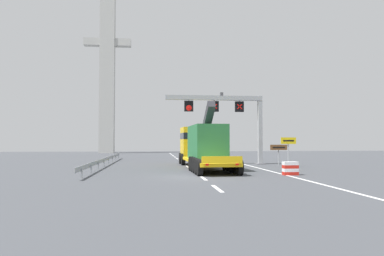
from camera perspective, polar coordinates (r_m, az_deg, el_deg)
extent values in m
plane|color=#424449|center=(23.03, 0.43, -7.85)|extent=(112.00, 112.00, 0.00)
cube|color=silver|center=(17.19, 4.12, -9.77)|extent=(0.20, 2.60, 0.01)
cube|color=silver|center=(21.92, 1.83, -8.12)|extent=(0.20, 2.60, 0.01)
cube|color=silver|center=(26.69, 0.36, -7.05)|extent=(0.20, 2.60, 0.01)
cube|color=silver|center=(31.48, -0.66, -6.30)|extent=(0.20, 2.60, 0.01)
cube|color=silver|center=(36.28, -1.41, -5.75)|extent=(0.20, 2.60, 0.01)
cube|color=silver|center=(41.09, -1.98, -5.33)|extent=(0.20, 2.60, 0.01)
cube|color=silver|center=(45.90, -2.43, -4.99)|extent=(0.20, 2.60, 0.01)
cube|color=silver|center=(50.72, -2.80, -4.72)|extent=(0.20, 2.60, 0.01)
cube|color=silver|center=(55.54, -3.10, -4.50)|extent=(0.20, 2.60, 0.01)
cube|color=silver|center=(60.36, -3.35, -4.31)|extent=(0.20, 2.60, 0.01)
cube|color=silver|center=(65.18, -3.57, -4.15)|extent=(0.20, 2.60, 0.01)
cube|color=silver|center=(35.94, 8.08, -5.76)|extent=(0.20, 63.00, 0.01)
cube|color=#9EA0A5|center=(35.56, 10.98, -0.32)|extent=(0.40, 0.40, 6.79)
cube|color=slate|center=(35.62, 11.01, -5.72)|extent=(0.90, 0.90, 0.08)
cube|color=#9EA0A5|center=(34.72, 3.63, 4.89)|extent=(9.62, 0.44, 0.44)
cube|color=#4C4C51|center=(34.90, 4.81, 5.52)|extent=(0.28, 0.40, 0.28)
cube|color=black|center=(35.15, 7.69, 3.45)|extent=(0.86, 0.24, 1.04)
cube|color=#9EA0A5|center=(35.21, 7.69, 4.37)|extent=(0.08, 0.08, 0.16)
cube|color=red|center=(35.02, 7.74, 3.47)|extent=(0.53, 0.02, 0.53)
cube|color=red|center=(35.02, 7.74, 3.47)|extent=(0.53, 0.02, 0.53)
cube|color=black|center=(34.63, 3.63, 3.51)|extent=(0.86, 0.24, 1.04)
cube|color=#9EA0A5|center=(34.69, 3.63, 4.45)|extent=(0.08, 0.08, 0.16)
cube|color=red|center=(34.50, 3.67, 3.54)|extent=(0.53, 0.02, 0.53)
cube|color=red|center=(34.50, 3.67, 3.54)|extent=(0.53, 0.02, 0.53)
cube|color=black|center=(34.29, -0.53, 3.57)|extent=(0.86, 0.24, 1.04)
cube|color=#9EA0A5|center=(34.35, -0.53, 4.51)|extent=(0.08, 0.08, 0.16)
cone|color=red|center=(34.14, -0.50, 3.28)|extent=(0.55, 0.02, 0.55)
cube|color=yellow|center=(27.83, 2.54, -5.35)|extent=(3.06, 10.47, 0.24)
cube|color=yellow|center=(22.64, 4.91, -5.15)|extent=(2.66, 0.15, 0.44)
cylinder|color=black|center=(23.19, 1.22, -6.44)|extent=(0.35, 1.11, 1.10)
cylinder|color=black|center=(23.76, 7.70, -6.32)|extent=(0.35, 1.11, 1.10)
cylinder|color=black|center=(24.23, 0.83, -6.26)|extent=(0.35, 1.11, 1.10)
cylinder|color=black|center=(24.77, 7.06, -6.15)|extent=(0.35, 1.11, 1.10)
cylinder|color=black|center=(25.26, 0.48, -6.09)|extent=(0.35, 1.11, 1.10)
cylinder|color=black|center=(25.78, 6.46, -6.00)|extent=(0.35, 1.11, 1.10)
cylinder|color=black|center=(26.30, 0.15, -5.93)|extent=(0.35, 1.11, 1.10)
cylinder|color=black|center=(26.80, 5.91, -5.85)|extent=(0.35, 1.11, 1.10)
cylinder|color=black|center=(27.34, -0.15, -5.79)|extent=(0.35, 1.11, 1.10)
cylinder|color=black|center=(27.82, 5.40, -5.72)|extent=(0.35, 1.11, 1.10)
cube|color=gold|center=(34.80, 0.46, -2.45)|extent=(2.65, 3.26, 3.10)
cube|color=black|center=(34.80, 0.46, -1.31)|extent=(2.68, 3.28, 0.60)
cylinder|color=black|center=(35.56, -1.81, -4.94)|extent=(0.37, 1.11, 1.10)
cylinder|color=black|center=(35.91, 2.30, -4.92)|extent=(0.37, 1.11, 1.10)
cylinder|color=black|center=(33.57, -1.46, -5.11)|extent=(0.37, 1.11, 1.10)
cylinder|color=black|center=(33.95, 2.89, -5.08)|extent=(0.37, 1.11, 1.10)
cube|color=#236638|center=(28.18, 2.39, -2.32)|extent=(2.52, 5.78, 2.70)
cube|color=#2D2D33|center=(27.40, 2.69, 1.75)|extent=(0.63, 2.96, 2.29)
cube|color=red|center=(22.43, 2.48, -5.95)|extent=(0.20, 0.06, 0.12)
cube|color=red|center=(22.86, 7.35, -5.86)|extent=(0.20, 0.06, 0.12)
cylinder|color=#9EA0A5|center=(31.98, 15.35, -3.82)|extent=(0.10, 0.10, 2.62)
cube|color=yellow|center=(31.91, 15.38, -1.99)|extent=(1.36, 0.06, 0.57)
cube|color=black|center=(31.88, 15.40, -1.99)|extent=(0.98, 0.01, 0.12)
cylinder|color=#9EA0A5|center=(34.87, 13.86, -4.24)|extent=(0.10, 0.10, 1.94)
cube|color=brown|center=(34.80, 13.88, -3.07)|extent=(1.67, 0.06, 0.51)
cube|color=black|center=(34.76, 13.90, -3.07)|extent=(1.20, 0.01, 0.12)
cube|color=red|center=(24.79, 15.66, -7.10)|extent=(1.01, 0.52, 0.23)
cube|color=white|center=(24.77, 15.66, -6.58)|extent=(1.01, 0.52, 0.22)
cube|color=red|center=(24.75, 15.65, -6.06)|extent=(1.01, 0.52, 0.23)
cube|color=white|center=(24.74, 15.65, -5.54)|extent=(1.01, 0.52, 0.23)
cube|color=#999EA3|center=(34.22, -13.81, -4.91)|extent=(0.04, 26.26, 0.32)
cube|color=#999EA3|center=(22.91, -17.47, -7.02)|extent=(0.10, 0.10, 0.60)
cube|color=#999EA3|center=(26.13, -16.07, -6.42)|extent=(0.10, 0.10, 0.60)
cube|color=#999EA3|center=(29.37, -14.97, -5.95)|extent=(0.10, 0.10, 0.60)
cube|color=#999EA3|center=(32.61, -14.09, -5.58)|extent=(0.10, 0.10, 0.60)
cube|color=#999EA3|center=(35.86, -13.38, -5.26)|extent=(0.10, 0.10, 0.60)
cube|color=#999EA3|center=(39.11, -12.78, -5.00)|extent=(0.10, 0.10, 0.60)
cube|color=#999EA3|center=(42.37, -12.27, -4.78)|extent=(0.10, 0.10, 0.60)
cube|color=#999EA3|center=(45.64, -11.84, -4.59)|extent=(0.10, 0.10, 0.60)
cube|color=#B7B7B2|center=(71.44, -13.56, 10.09)|extent=(2.80, 2.00, 34.71)
cube|color=#B7B7B2|center=(72.44, -13.53, 13.31)|extent=(9.00, 1.60, 1.40)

